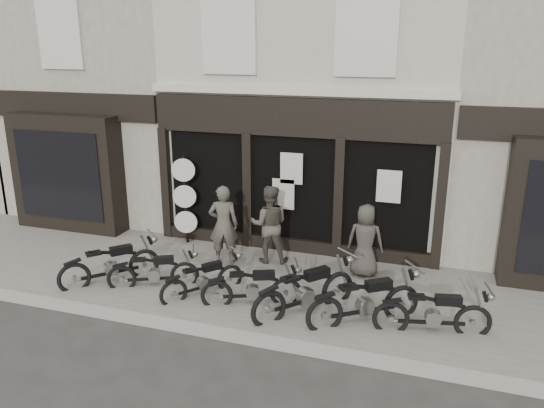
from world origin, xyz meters
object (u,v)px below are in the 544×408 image
(advert_sign_post, at_px, (185,203))
(man_centre, at_px, (269,224))
(motorcycle_4, at_px, (306,295))
(motorcycle_6, at_px, (433,317))
(motorcycle_1, at_px, (154,274))
(motorcycle_0, at_px, (111,268))
(motorcycle_5, at_px, (365,305))
(motorcycle_2, at_px, (204,283))
(man_right, at_px, (365,240))
(motorcycle_3, at_px, (253,291))
(man_left, at_px, (224,225))

(advert_sign_post, bearing_deg, man_centre, -30.11)
(motorcycle_4, xyz_separation_m, motorcycle_6, (2.38, -0.03, -0.05))
(motorcycle_1, xyz_separation_m, motorcycle_4, (3.36, -0.09, 0.08))
(motorcycle_1, xyz_separation_m, advert_sign_post, (-0.51, 2.52, 0.82))
(motorcycle_6, bearing_deg, advert_sign_post, 144.42)
(motorcycle_0, bearing_deg, advert_sign_post, 30.82)
(motorcycle_5, bearing_deg, motorcycle_2, 142.35)
(motorcycle_0, distance_m, man_right, 5.60)
(motorcycle_6, xyz_separation_m, advert_sign_post, (-6.25, 2.65, 0.78))
(advert_sign_post, bearing_deg, motorcycle_1, -96.97)
(motorcycle_0, height_order, motorcycle_3, motorcycle_0)
(motorcycle_0, distance_m, motorcycle_6, 6.75)
(motorcycle_2, height_order, man_left, man_left)
(motorcycle_0, height_order, motorcycle_6, motorcycle_0)
(man_centre, bearing_deg, advert_sign_post, -26.53)
(motorcycle_4, xyz_separation_m, man_right, (0.81, 2.04, 0.49))
(motorcycle_2, relative_size, motorcycle_6, 0.78)
(motorcycle_4, distance_m, man_left, 3.03)
(advert_sign_post, bearing_deg, motorcycle_5, -46.23)
(motorcycle_0, distance_m, motorcycle_5, 5.53)
(advert_sign_post, bearing_deg, motorcycle_4, -52.40)
(motorcycle_2, bearing_deg, man_left, 45.83)
(motorcycle_0, height_order, man_centre, man_centre)
(motorcycle_3, relative_size, motorcycle_4, 0.97)
(man_right, height_order, advert_sign_post, advert_sign_post)
(man_centre, distance_m, man_right, 2.26)
(motorcycle_0, distance_m, motorcycle_2, 2.18)
(motorcycle_5, relative_size, advert_sign_post, 0.82)
(motorcycle_0, bearing_deg, motorcycle_3, -48.80)
(motorcycle_3, height_order, man_centre, man_centre)
(motorcycle_5, relative_size, man_centre, 1.08)
(motorcycle_5, xyz_separation_m, man_centre, (-2.60, 2.15, 0.61))
(man_centre, bearing_deg, man_right, 163.35)
(motorcycle_1, relative_size, man_centre, 0.97)
(motorcycle_3, height_order, man_right, man_right)
(motorcycle_1, relative_size, motorcycle_5, 0.90)
(motorcycle_0, xyz_separation_m, advert_sign_post, (0.50, 2.61, 0.77))
(motorcycle_1, height_order, motorcycle_2, motorcycle_1)
(motorcycle_5, xyz_separation_m, man_right, (-0.34, 2.08, 0.50))
(motorcycle_3, distance_m, motorcycle_5, 2.23)
(man_right, bearing_deg, man_left, 4.90)
(motorcycle_2, distance_m, motorcycle_5, 3.36)
(motorcycle_0, xyz_separation_m, man_right, (5.19, 2.03, 0.52))
(motorcycle_5, bearing_deg, motorcycle_4, 142.10)
(motorcycle_2, xyz_separation_m, motorcycle_4, (2.20, -0.06, 0.09))
(motorcycle_5, bearing_deg, motorcycle_1, 142.48)
(man_centre, bearing_deg, motorcycle_1, 31.61)
(motorcycle_1, bearing_deg, advert_sign_post, 75.28)
(motorcycle_6, height_order, man_centre, man_centre)
(motorcycle_0, distance_m, motorcycle_3, 3.30)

